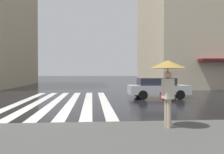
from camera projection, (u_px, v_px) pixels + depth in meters
ground_plane at (42, 113)px, 11.02m from camera, size 220.00×220.00×0.00m
zebra_crossing at (64, 102)px, 15.05m from camera, size 13.00×5.50×0.01m
car_silver at (158, 87)px, 17.03m from camera, size 1.85×4.10×1.41m
pedestrian_with_floral_umbrella at (168, 73)px, 7.36m from camera, size 1.09×1.09×2.01m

